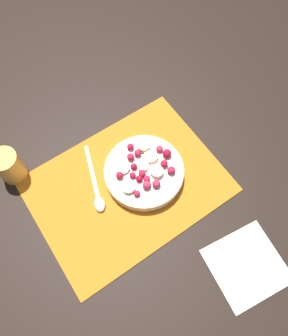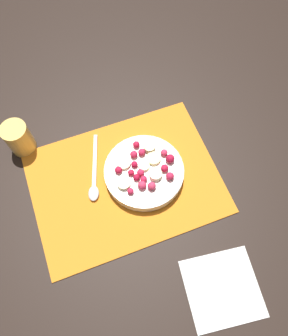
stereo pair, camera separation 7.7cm
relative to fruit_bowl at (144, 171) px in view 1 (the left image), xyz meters
name	(u,v)px [view 1 (the left image)]	position (x,y,z in m)	size (l,w,h in m)	color
ground_plane	(127,186)	(-0.05, 0.00, -0.03)	(3.00, 3.00, 0.00)	black
placemat	(127,185)	(-0.05, 0.00, -0.02)	(0.45, 0.34, 0.01)	orange
fruit_bowl	(144,171)	(0.00, 0.00, 0.00)	(0.19, 0.19, 0.05)	white
spoon	(96,191)	(-0.12, 0.03, -0.02)	(0.07, 0.18, 0.01)	silver
drinking_glass	(9,166)	(-0.26, 0.18, 0.02)	(0.06, 0.06, 0.09)	#F4CC66
napkin	(247,265)	(0.06, -0.31, -0.02)	(0.17, 0.17, 0.01)	white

